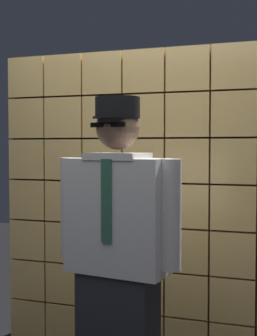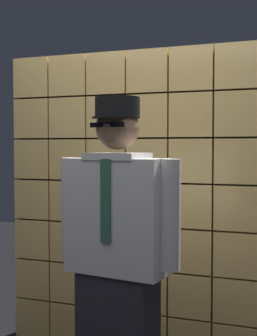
% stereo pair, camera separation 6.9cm
% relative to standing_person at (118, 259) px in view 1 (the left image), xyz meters
% --- Properties ---
extents(glass_block_wall, '(2.21, 0.10, 2.21)m').
position_rel_standing_person_xyz_m(glass_block_wall, '(-0.14, 0.94, 0.17)').
color(glass_block_wall, '#F2C672').
rests_on(glass_block_wall, ground).
extents(standing_person, '(0.70, 0.33, 1.74)m').
position_rel_standing_person_xyz_m(standing_person, '(0.00, 0.00, 0.00)').
color(standing_person, '#28282D').
rests_on(standing_person, ground).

